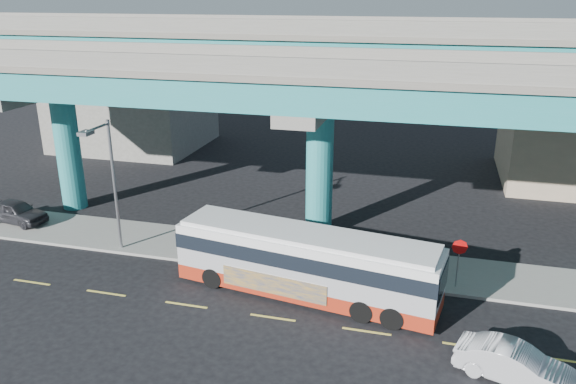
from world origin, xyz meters
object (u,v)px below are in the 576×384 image
(stop_sign, at_px, (459,253))
(parked_car, at_px, (16,211))
(sedan, at_px, (514,364))
(transit_bus, at_px, (306,261))
(street_lamp, at_px, (107,169))

(stop_sign, bearing_deg, parked_car, -167.19)
(sedan, bearing_deg, transit_bus, 82.57)
(transit_bus, bearing_deg, street_lamp, -179.14)
(transit_bus, distance_m, street_lamp, 11.16)
(transit_bus, xyz_separation_m, sedan, (8.52, -3.94, -1.03))
(sedan, bearing_deg, street_lamp, 91.57)
(sedan, relative_size, street_lamp, 0.62)
(transit_bus, distance_m, parked_car, 18.83)
(parked_car, relative_size, stop_sign, 1.72)
(parked_car, distance_m, stop_sign, 25.16)
(stop_sign, bearing_deg, street_lamp, -161.66)
(transit_bus, distance_m, stop_sign, 6.99)
(transit_bus, xyz_separation_m, street_lamp, (-10.64, 1.49, 3.02))
(sedan, bearing_deg, parked_car, 91.80)
(transit_bus, relative_size, sedan, 2.87)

